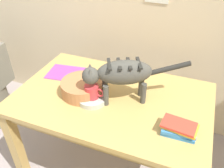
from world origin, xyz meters
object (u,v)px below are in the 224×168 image
(magazine, at_px, (67,73))
(wicker_basket, at_px, (82,87))
(saucer_bowl, at_px, (92,99))
(book_stack, at_px, (179,128))
(coffee_mug, at_px, (92,91))
(dining_table, at_px, (112,106))
(cat, at_px, (121,74))

(magazine, relative_size, wicker_basket, 0.99)
(saucer_bowl, distance_m, book_stack, 0.58)
(coffee_mug, distance_m, wicker_basket, 0.12)
(saucer_bowl, xyz_separation_m, book_stack, (0.57, -0.08, 0.02))
(magazine, bearing_deg, dining_table, -25.96)
(dining_table, bearing_deg, wicker_basket, -167.82)
(book_stack, relative_size, wicker_basket, 0.71)
(cat, height_order, magazine, cat)
(cat, bearing_deg, book_stack, -137.91)
(cat, xyz_separation_m, magazine, (-0.50, 0.15, -0.20))
(dining_table, distance_m, cat, 0.30)
(wicker_basket, bearing_deg, magazine, 142.40)
(cat, relative_size, book_stack, 3.00)
(cat, relative_size, saucer_bowl, 3.27)
(dining_table, xyz_separation_m, cat, (0.07, -0.01, 0.29))
(saucer_bowl, bearing_deg, coffee_mug, -0.00)
(cat, distance_m, coffee_mug, 0.22)
(dining_table, distance_m, magazine, 0.46)
(dining_table, bearing_deg, cat, -11.67)
(book_stack, height_order, wicker_basket, wicker_basket)
(saucer_bowl, height_order, coffee_mug, coffee_mug)
(magazine, height_order, wicker_basket, wicker_basket)
(coffee_mug, height_order, wicker_basket, coffee_mug)
(saucer_bowl, relative_size, wicker_basket, 0.66)
(saucer_bowl, relative_size, book_stack, 0.92)
(magazine, xyz_separation_m, book_stack, (0.90, -0.31, 0.03))
(cat, xyz_separation_m, wicker_basket, (-0.26, -0.03, -0.15))
(dining_table, distance_m, book_stack, 0.51)
(dining_table, relative_size, magazine, 4.58)
(book_stack, bearing_deg, cat, 158.31)
(cat, xyz_separation_m, coffee_mug, (-0.17, -0.08, -0.12))
(saucer_bowl, distance_m, magazine, 0.40)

